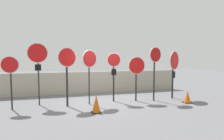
# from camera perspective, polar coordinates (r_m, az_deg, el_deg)

# --- Properties ---
(ground_plane) EXTENTS (40.00, 40.00, 0.00)m
(ground_plane) POSITION_cam_1_polar(r_m,az_deg,el_deg) (8.40, -3.39, -10.54)
(ground_plane) COLOR slate
(fence_back) EXTENTS (10.47, 0.12, 1.28)m
(fence_back) POSITION_cam_1_polar(r_m,az_deg,el_deg) (10.46, -5.83, -4.03)
(fence_back) COLOR #A89E89
(fence_back) RESTS_ON ground
(stop_sign_0) EXTENTS (0.69, 0.12, 2.18)m
(stop_sign_0) POSITION_cam_1_polar(r_m,az_deg,el_deg) (8.06, -30.32, -0.05)
(stop_sign_0) COLOR black
(stop_sign_0) RESTS_ON ground
(stop_sign_1) EXTENTS (0.87, 0.12, 2.75)m
(stop_sign_1) POSITION_cam_1_polar(r_m,az_deg,el_deg) (8.29, -23.08, 3.59)
(stop_sign_1) COLOR black
(stop_sign_1) RESTS_ON ground
(stop_sign_2) EXTENTS (0.77, 0.35, 2.54)m
(stop_sign_2) POSITION_cam_1_polar(r_m,az_deg,el_deg) (7.68, -14.44, 1.46)
(stop_sign_2) COLOR black
(stop_sign_2) RESTS_ON ground
(stop_sign_3) EXTENTS (0.68, 0.41, 2.46)m
(stop_sign_3) POSITION_cam_1_polar(r_m,az_deg,el_deg) (7.83, -7.33, 2.30)
(stop_sign_3) COLOR black
(stop_sign_3) RESTS_ON ground
(stop_sign_4) EXTENTS (0.67, 0.15, 2.35)m
(stop_sign_4) POSITION_cam_1_polar(r_m,az_deg,el_deg) (8.32, 0.59, 0.76)
(stop_sign_4) COLOR black
(stop_sign_4) RESTS_ON ground
(stop_sign_5) EXTENTS (0.84, 0.13, 2.16)m
(stop_sign_5) POSITION_cam_1_polar(r_m,az_deg,el_deg) (8.45, 8.03, 0.19)
(stop_sign_5) COLOR black
(stop_sign_5) RESTS_ON ground
(stop_sign_6) EXTENTS (0.71, 0.26, 2.63)m
(stop_sign_6) POSITION_cam_1_polar(r_m,az_deg,el_deg) (8.70, 13.87, 2.50)
(stop_sign_6) COLOR black
(stop_sign_6) RESTS_ON ground
(stop_sign_7) EXTENTS (0.83, 0.52, 2.44)m
(stop_sign_7) POSITION_cam_1_polar(r_m,az_deg,el_deg) (9.49, 19.57, 1.38)
(stop_sign_7) COLOR black
(stop_sign_7) RESTS_ON ground
(traffic_cone_0) EXTENTS (0.37, 0.37, 0.54)m
(traffic_cone_0) POSITION_cam_1_polar(r_m,az_deg,el_deg) (9.00, 23.43, -8.13)
(traffic_cone_0) COLOR black
(traffic_cone_0) RESTS_ON ground
(traffic_cone_1) EXTENTS (0.38, 0.38, 0.71)m
(traffic_cone_1) POSITION_cam_1_polar(r_m,az_deg,el_deg) (6.89, -5.17, -10.88)
(traffic_cone_1) COLOR black
(traffic_cone_1) RESTS_ON ground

